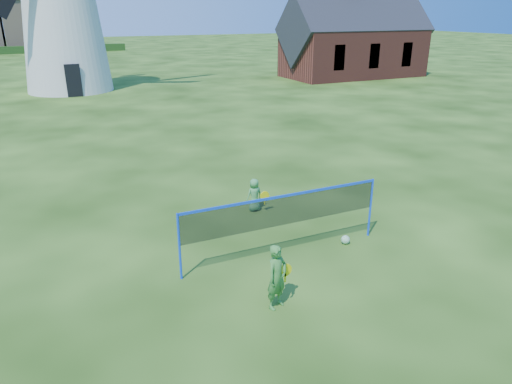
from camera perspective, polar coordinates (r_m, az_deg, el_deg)
The scene contains 6 objects.
ground at distance 11.04m, azimuth 0.16°, elevation -8.29°, with size 220.00×220.00×0.00m, color black.
chapel at distance 43.85m, azimuth 11.86°, elevation 17.52°, with size 12.52×6.07×10.59m.
badminton_net at distance 10.77m, azimuth 3.42°, elevation -2.36°, with size 5.05×0.05×1.55m.
player_girl at distance 9.13m, azimuth 2.58°, elevation -10.31°, with size 0.71×0.49×1.33m.
player_boy at distance 13.49m, azimuth -0.18°, elevation -0.36°, with size 0.61×0.40×0.97m.
play_ball at distance 11.93m, azimuth 10.85°, elevation -5.74°, with size 0.22×0.22×0.22m, color green.
Camera 1 is at (-4.09, -8.70, 5.43)m, focal length 32.78 mm.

